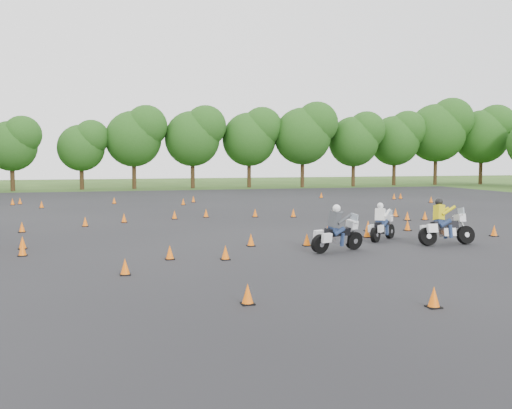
# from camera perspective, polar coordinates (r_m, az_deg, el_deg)

# --- Properties ---
(ground) EXTENTS (140.00, 140.00, 0.00)m
(ground) POSITION_cam_1_polar(r_m,az_deg,el_deg) (22.14, 2.70, -3.92)
(ground) COLOR #2D5119
(ground) RESTS_ON ground
(asphalt_pad) EXTENTS (62.00, 62.00, 0.00)m
(asphalt_pad) POSITION_cam_1_polar(r_m,az_deg,el_deg) (27.87, -1.07, -2.12)
(asphalt_pad) COLOR black
(asphalt_pad) RESTS_ON ground
(treeline) EXTENTS (86.57, 32.27, 10.93)m
(treeline) POSITION_cam_1_polar(r_m,az_deg,el_deg) (57.20, -4.34, 5.94)
(treeline) COLOR #1F4A15
(treeline) RESTS_ON ground
(traffic_cones) EXTENTS (36.26, 32.90, 0.45)m
(traffic_cones) POSITION_cam_1_polar(r_m,az_deg,el_deg) (27.36, -1.00, -1.77)
(traffic_cones) COLOR #FF680A
(traffic_cones) RESTS_ON asphalt_pad
(rider_grey) EXTENTS (2.30, 1.28, 1.69)m
(rider_grey) POSITION_cam_1_polar(r_m,az_deg,el_deg) (20.35, 8.08, -2.31)
(rider_grey) COLOR #3A3D41
(rider_grey) RESTS_ON ground
(rider_yellow) EXTENTS (2.33, 0.75, 1.79)m
(rider_yellow) POSITION_cam_1_polar(r_m,az_deg,el_deg) (22.75, 18.67, -1.66)
(rider_yellow) COLOR gold
(rider_yellow) RESTS_ON ground
(rider_white) EXTENTS (1.93, 1.69, 1.52)m
(rider_white) POSITION_cam_1_polar(r_m,az_deg,el_deg) (23.42, 12.60, -1.67)
(rider_white) COLOR white
(rider_white) RESTS_ON ground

